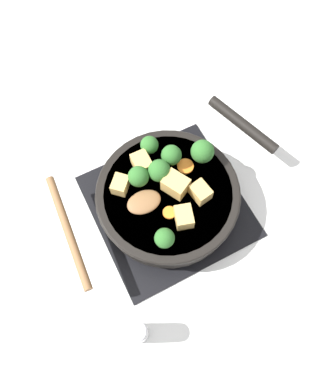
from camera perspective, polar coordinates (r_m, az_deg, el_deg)
The scene contains 18 objects.
ground_plane at distance 0.81m, azimuth 0.00°, elevation -2.17°, with size 2.40×2.40×0.00m, color silver.
front_burner_grate at distance 0.80m, azimuth 0.00°, elevation -1.87°, with size 0.31×0.31×0.03m.
skillet_pan at distance 0.76m, azimuth 0.16°, elevation -0.52°, with size 0.41×0.31×0.05m.
wooden_spoon at distance 0.72m, azimuth -10.18°, elevation -3.87°, with size 0.20×0.24×0.02m.
tofu_cube_center_large at distance 0.71m, azimuth 2.75°, elevation -3.65°, with size 0.04×0.03×0.03m, color tan.
tofu_cube_near_handle at distance 0.75m, azimuth -4.01°, elevation 4.38°, with size 0.04×0.03×0.03m, color tan.
tofu_cube_east_chunk at distance 0.74m, azimuth -7.27°, elevation 1.10°, with size 0.04×0.03×0.03m, color tan.
tofu_cube_west_chunk at distance 0.73m, azimuth 4.97°, elevation -0.02°, with size 0.04×0.03×0.03m, color tan.
tofu_cube_back_piece at distance 0.73m, azimuth 1.03°, elevation 1.38°, with size 0.05×0.04×0.04m, color tan.
broccoli_floret_near_spoon at distance 0.68m, azimuth -0.53°, elevation -7.06°, with size 0.04×0.04×0.05m.
broccoli_floret_center_top at distance 0.73m, azimuth -4.51°, elevation 2.36°, with size 0.04×0.04×0.05m.
broccoli_floret_east_rim at distance 0.73m, azimuth -1.60°, elevation 3.13°, with size 0.04×0.04×0.05m.
broccoli_floret_west_rim at distance 0.75m, azimuth 0.52°, elevation 5.62°, with size 0.04×0.04×0.05m.
broccoli_floret_north_edge at distance 0.75m, azimuth 5.27°, elevation 6.15°, with size 0.05×0.05×0.05m.
broccoli_floret_south_cluster at distance 0.76m, azimuth -2.85°, elevation 7.15°, with size 0.04×0.04×0.04m.
carrot_slice_orange_thin at distance 0.72m, azimuth 0.21°, elevation -3.16°, with size 0.03×0.03×0.01m, color orange.
carrot_slice_near_center at distance 0.76m, azimuth 2.66°, elevation 3.93°, with size 0.03×0.03×0.01m, color orange.
salt_shaker at distance 0.72m, azimuth -4.59°, elevation -20.55°, with size 0.04×0.04×0.09m.
Camera 1 is at (-0.13, -0.26, 0.76)m, focal length 35.00 mm.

